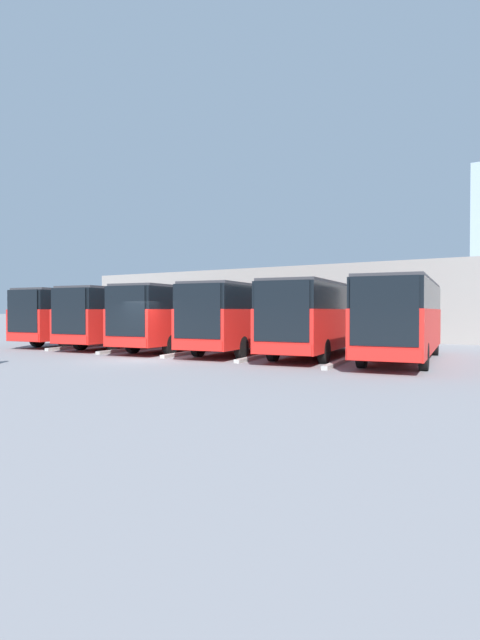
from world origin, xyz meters
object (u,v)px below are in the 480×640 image
object	(u,v)px
bus_3	(186,315)
bus_1	(320,316)
bus_5	(91,315)
bus_2	(249,315)
bus_0	(403,316)
bus_4	(134,315)

from	to	relation	value
bus_3	bus_1	bearing A→B (deg)	173.93
bus_5	bus_2	bearing A→B (deg)	172.46
bus_0	bus_4	size ratio (longest dim) A/B	1.00
bus_1	bus_2	distance (m)	3.84
bus_5	bus_4	bearing A→B (deg)	170.29
bus_2	bus_5	bearing A→B (deg)	-7.54
bus_2	bus_3	world-z (taller)	same
bus_2	bus_5	distance (m)	11.53
bus_4	bus_0	bearing A→B (deg)	171.75
bus_0	bus_1	bearing A→B (deg)	-12.55
bus_0	bus_3	bearing A→B (deg)	-8.23
bus_0	bus_4	xyz separation A→B (m)	(15.37, -0.27, 0.00)
bus_1	bus_4	bearing A→B (deg)	-6.81
bus_0	bus_5	distance (m)	19.22
bus_0	bus_4	distance (m)	15.37
bus_0	bus_3	xyz separation A→B (m)	(11.53, -0.20, 0.00)
bus_2	bus_4	bearing A→B (deg)	-6.45
bus_0	bus_2	bearing A→B (deg)	-10.04
bus_3	bus_5	size ratio (longest dim) A/B	1.00
bus_1	bus_3	size ratio (longest dim) A/B	1.00
bus_1	bus_5	bearing A→B (deg)	-7.53
bus_5	bus_1	bearing A→B (deg)	172.47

